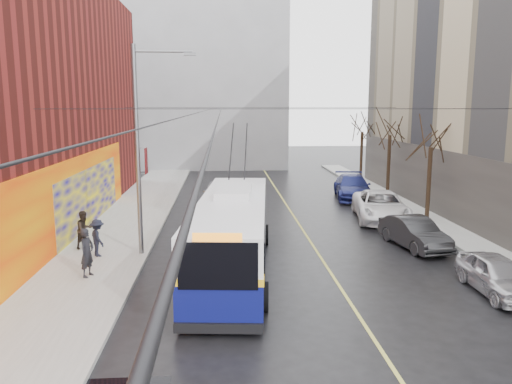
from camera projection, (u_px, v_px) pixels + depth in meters
ground at (334, 370)px, 12.42m from camera, size 140.00×140.00×0.00m
sidewalk_left at (112, 243)px, 23.68m from camera, size 4.00×60.00×0.15m
sidewalk_right at (459, 237)px, 24.80m from camera, size 2.00×60.00×0.15m
lane_line at (303, 231)px, 26.28m from camera, size 0.12×50.00×0.01m
building_far at (192, 83)px, 54.72m from camera, size 20.50×12.10×18.00m
streetlight_pole at (141, 146)px, 21.02m from camera, size 2.65×0.60×9.00m
catenary_wires at (225, 111)px, 25.71m from camera, size 18.00×60.00×0.22m
tree_near at (432, 134)px, 27.90m from camera, size 3.20×3.20×6.40m
tree_mid at (390, 124)px, 34.73m from camera, size 3.20×3.20×6.68m
tree_far at (363, 122)px, 41.64m from camera, size 3.20×3.20×6.57m
pigeons_flying at (226, 92)px, 21.05m from camera, size 3.44×3.36×1.57m
trolleybus at (233, 233)px, 19.58m from camera, size 3.61×12.11×5.67m
parked_car_a at (497, 275)px, 17.42m from camera, size 1.69×3.99×1.35m
parked_car_b at (414, 233)px, 23.06m from camera, size 2.21×4.50×1.42m
parked_car_c at (381, 206)px, 28.60m from camera, size 3.63×6.32×1.66m
parked_car_d at (353, 187)px, 35.28m from camera, size 3.11×6.03×1.67m
following_car at (218, 193)px, 32.98m from camera, size 2.22×4.81×1.60m
pedestrian_a at (87, 253)px, 18.68m from camera, size 0.65×0.79×1.85m
pedestrian_b at (84, 230)px, 22.45m from camera, size 1.02×1.05×1.71m
pedestrian_c at (98, 238)px, 21.24m from camera, size 1.06×1.20×1.61m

